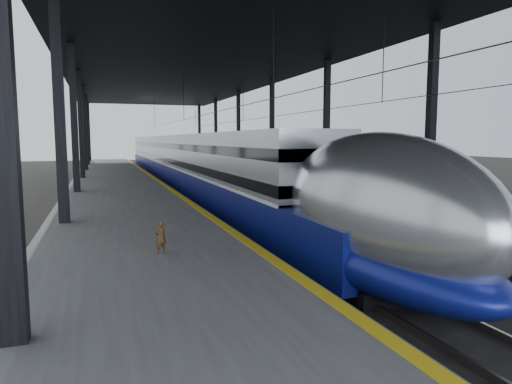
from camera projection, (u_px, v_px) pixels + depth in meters
name	position (u px, v px, depth m)	size (l,w,h in m)	color
ground	(270.00, 274.00, 13.22)	(160.00, 160.00, 0.00)	black
platform	(117.00, 190.00, 30.82)	(6.00, 80.00, 1.00)	#4C4C4F
yellow_strip	(159.00, 181.00, 31.67)	(0.30, 80.00, 0.01)	gold
rails	(231.00, 192.00, 33.45)	(6.52, 80.00, 0.16)	slate
canopy	(194.00, 64.00, 31.58)	(18.00, 75.00, 9.47)	black
tgv_train	(184.00, 163.00, 37.41)	(2.95, 65.20, 4.22)	#ABAEB3
second_train	(216.00, 159.00, 47.87)	(2.70, 56.05, 3.72)	navy
child	(161.00, 237.00, 11.53)	(0.31, 0.20, 0.85)	#4D3319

